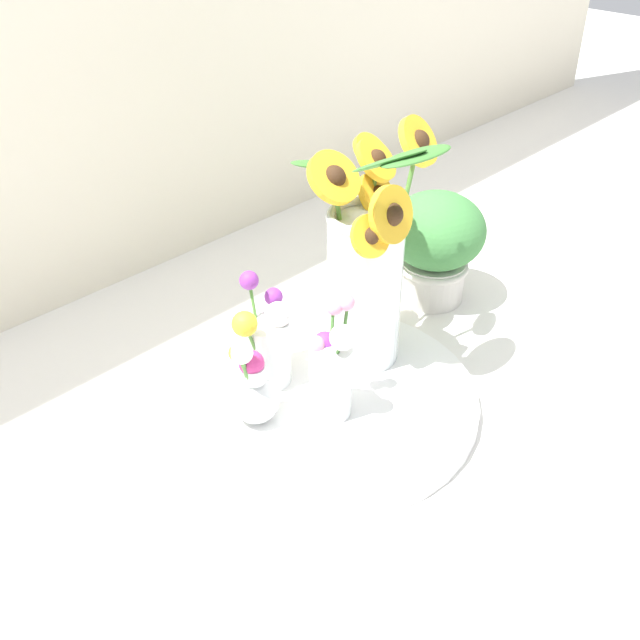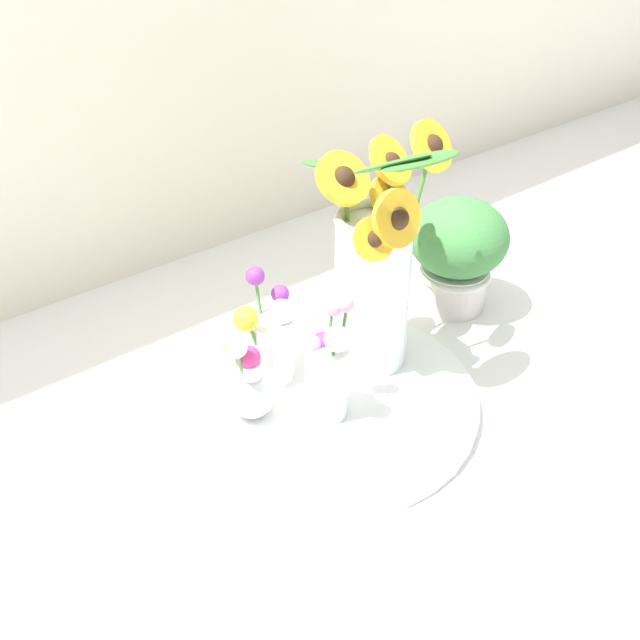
% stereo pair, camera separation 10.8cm
% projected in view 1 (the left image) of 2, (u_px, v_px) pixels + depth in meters
% --- Properties ---
extents(ground_plane, '(6.00, 6.00, 0.00)m').
position_uv_depth(ground_plane, '(333.00, 408.00, 1.15)').
color(ground_plane, silver).
extents(serving_tray, '(0.49, 0.49, 0.02)m').
position_uv_depth(serving_tray, '(320.00, 398.00, 1.16)').
color(serving_tray, white).
rests_on(serving_tray, ground_plane).
extents(mason_jar_sunflowers, '(0.23, 0.23, 0.39)m').
position_uv_depth(mason_jar_sunflowers, '(366.00, 266.00, 1.15)').
color(mason_jar_sunflowers, silver).
rests_on(mason_jar_sunflowers, serving_tray).
extents(vase_small_center, '(0.08, 0.07, 0.18)m').
position_uv_depth(vase_small_center, '(331.00, 370.00, 1.07)').
color(vase_small_center, white).
rests_on(vase_small_center, serving_tray).
extents(vase_bulb_right, '(0.07, 0.07, 0.15)m').
position_uv_depth(vase_bulb_right, '(254.00, 390.00, 1.07)').
color(vase_bulb_right, white).
rests_on(vase_bulb_right, serving_tray).
extents(vase_small_back, '(0.11, 0.09, 0.18)m').
position_uv_depth(vase_small_back, '(267.00, 342.00, 1.14)').
color(vase_small_back, white).
rests_on(vase_small_back, serving_tray).
extents(potted_plant, '(0.18, 0.18, 0.21)m').
position_uv_depth(potted_plant, '(436.00, 242.00, 1.35)').
color(potted_plant, beige).
rests_on(potted_plant, ground_plane).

